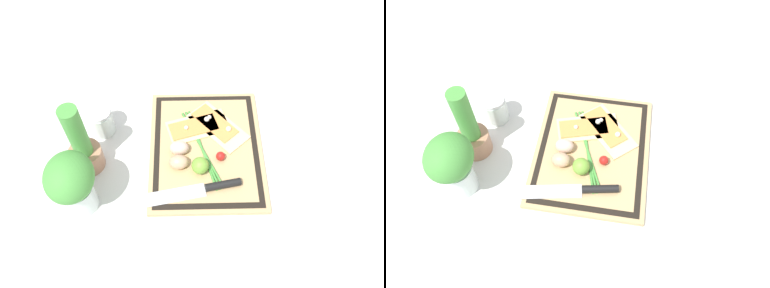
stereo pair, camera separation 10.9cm
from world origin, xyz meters
The scene contains 13 objects.
ground_plane centered at (0.00, 0.00, 0.00)m, with size 6.00×6.00×0.00m, color silver.
cutting_board centered at (0.00, 0.00, 0.01)m, with size 0.42×0.33×0.02m.
pizza_slice_near centered at (0.07, -0.04, 0.02)m, with size 0.20×0.19×0.02m.
pizza_slice_far centered at (0.07, 0.02, 0.02)m, with size 0.14×0.20×0.02m.
knife centered at (-0.14, 0.00, 0.03)m, with size 0.08×0.28×0.02m.
egg_brown centered at (-0.06, 0.08, 0.04)m, with size 0.04×0.05×0.04m, color tan.
egg_pink centered at (-0.02, 0.08, 0.04)m, with size 0.04×0.05×0.04m, color beige.
lime centered at (-0.08, 0.02, 0.04)m, with size 0.05×0.05×0.05m, color #70A838.
cherry_tomato_red centered at (-0.04, -0.04, 0.03)m, with size 0.03×0.03×0.03m, color red.
scallion_bunch centered at (-0.01, 0.01, 0.02)m, with size 0.28×0.12×0.01m.
herb_pot centered at (-0.04, 0.34, 0.09)m, with size 0.09×0.09×0.25m.
sauce_jar centered at (0.08, 0.31, 0.04)m, with size 0.07×0.07×0.09m.
herb_glass centered at (-0.17, 0.34, 0.12)m, with size 0.14×0.12×0.20m.
Camera 1 is at (-0.61, 0.05, 0.94)m, focal length 35.00 mm.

